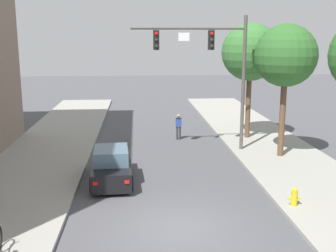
% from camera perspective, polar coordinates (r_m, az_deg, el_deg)
% --- Properties ---
extents(ground_plane, '(120.00, 120.00, 0.00)m').
position_cam_1_polar(ground_plane, '(14.70, 1.49, -13.89)').
color(ground_plane, '#4C4C51').
extents(traffic_signal_mast, '(6.35, 0.38, 7.50)m').
position_cam_1_polar(traffic_signal_mast, '(23.13, 6.17, 9.24)').
color(traffic_signal_mast, '#514C47').
rests_on(traffic_signal_mast, sidewalk_right).
extents(car_lead_black, '(2.00, 4.32, 1.60)m').
position_cam_1_polar(car_lead_black, '(19.03, -7.81, -5.53)').
color(car_lead_black, black).
rests_on(car_lead_black, ground).
extents(pedestrian_crossing_road, '(0.36, 0.22, 1.64)m').
position_cam_1_polar(pedestrian_crossing_road, '(26.62, 1.47, 0.06)').
color(pedestrian_crossing_road, '#333338').
rests_on(pedestrian_crossing_road, ground).
extents(fire_hydrant, '(0.48, 0.24, 0.72)m').
position_cam_1_polar(fire_hydrant, '(16.69, 17.03, -9.30)').
color(fire_hydrant, gold).
rests_on(fire_hydrant, sidewalk_right).
extents(street_tree_second, '(3.26, 3.26, 7.03)m').
position_cam_1_polar(street_tree_second, '(22.62, 15.94, 9.24)').
color(street_tree_second, brown).
rests_on(street_tree_second, sidewalk_right).
extents(street_tree_third, '(3.59, 3.59, 7.24)m').
position_cam_1_polar(street_tree_third, '(26.57, 11.29, 9.92)').
color(street_tree_third, brown).
rests_on(street_tree_third, sidewalk_right).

